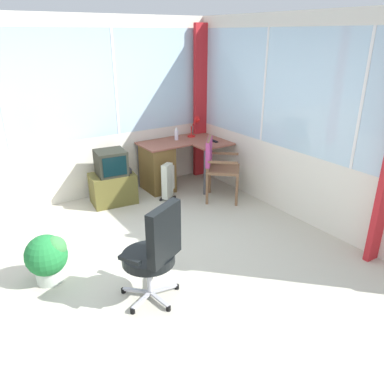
{
  "coord_description": "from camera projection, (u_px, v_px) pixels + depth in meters",
  "views": [
    {
      "loc": [
        -1.45,
        -3.18,
        2.38
      ],
      "look_at": [
        0.88,
        0.34,
        0.6
      ],
      "focal_mm": 35.27,
      "sensor_mm": 36.0,
      "label": 1
    }
  ],
  "objects": [
    {
      "name": "ground",
      "position": [
        142.0,
        272.0,
        4.12
      ],
      "size": [
        5.73,
        5.52,
        0.06
      ],
      "primitive_type": "cube",
      "color": "beige"
    },
    {
      "name": "north_window_panel",
      "position": [
        65.0,
        115.0,
        5.35
      ],
      "size": [
        4.73,
        0.07,
        2.63
      ],
      "color": "silver",
      "rests_on": "ground"
    },
    {
      "name": "east_window_panel",
      "position": [
        305.0,
        124.0,
        4.81
      ],
      "size": [
        0.07,
        4.52,
        2.63
      ],
      "color": "silver",
      "rests_on": "ground"
    },
    {
      "name": "curtain_corner",
      "position": [
        201.0,
        104.0,
        6.42
      ],
      "size": [
        0.25,
        0.08,
        2.53
      ],
      "primitive_type": "cube",
      "rotation": [
        0.0,
        0.0,
        -0.03
      ],
      "color": "red",
      "rests_on": "ground"
    },
    {
      "name": "desk",
      "position": [
        161.0,
        165.0,
        6.09
      ],
      "size": [
        1.32,
        0.95,
        0.76
      ],
      "color": "#965443",
      "rests_on": "ground"
    },
    {
      "name": "desk_lamp",
      "position": [
        197.0,
        123.0,
        6.29
      ],
      "size": [
        0.22,
        0.19,
        0.35
      ],
      "color": "red",
      "rests_on": "desk"
    },
    {
      "name": "tv_remote",
      "position": [
        214.0,
        141.0,
        6.07
      ],
      "size": [
        0.05,
        0.15,
        0.02
      ],
      "primitive_type": "cube",
      "rotation": [
        0.0,
        0.0,
        0.02
      ],
      "color": "black",
      "rests_on": "desk"
    },
    {
      "name": "spray_bottle",
      "position": [
        176.0,
        134.0,
        6.14
      ],
      "size": [
        0.06,
        0.06,
        0.22
      ],
      "color": "white",
      "rests_on": "desk"
    },
    {
      "name": "wooden_armchair",
      "position": [
        215.0,
        161.0,
        5.64
      ],
      "size": [
        0.68,
        0.68,
        0.96
      ],
      "color": "brown",
      "rests_on": "ground"
    },
    {
      "name": "office_chair",
      "position": [
        155.0,
        249.0,
        3.44
      ],
      "size": [
        0.63,
        0.58,
        1.01
      ],
      "color": "#B7B7BF",
      "rests_on": "ground"
    },
    {
      "name": "tv_on_stand",
      "position": [
        113.0,
        180.0,
        5.61
      ],
      "size": [
        0.69,
        0.51,
        0.82
      ],
      "color": "brown",
      "rests_on": "ground"
    },
    {
      "name": "space_heater",
      "position": [
        168.0,
        181.0,
        5.76
      ],
      "size": [
        0.29,
        0.26,
        0.57
      ],
      "color": "silver",
      "rests_on": "ground"
    },
    {
      "name": "potted_plant",
      "position": [
        48.0,
        256.0,
        3.81
      ],
      "size": [
        0.42,
        0.42,
        0.52
      ],
      "color": "silver",
      "rests_on": "ground"
    }
  ]
}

